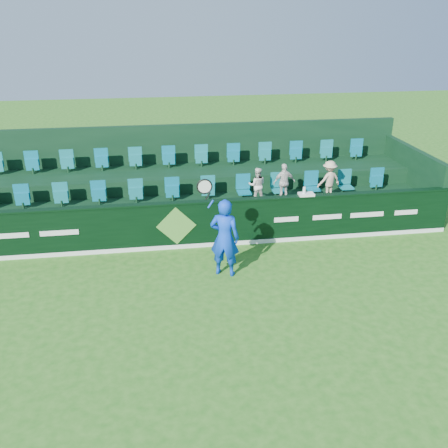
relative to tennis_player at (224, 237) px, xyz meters
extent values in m
plane|color=#226417|center=(-1.09, -2.30, -1.01)|extent=(60.00, 60.00, 0.00)
cube|color=black|center=(-1.09, 1.70, -0.36)|extent=(16.00, 0.20, 1.30)
cube|color=black|center=(-1.09, 1.70, 0.31)|extent=(16.00, 0.24, 0.05)
cube|color=white|center=(-1.09, 1.59, -0.95)|extent=(16.00, 0.02, 0.12)
cube|color=#519235|center=(-1.09, 1.59, -0.31)|extent=(1.10, 0.02, 1.10)
cube|color=white|center=(-5.39, 1.59, -0.31)|extent=(0.85, 0.01, 0.14)
cube|color=white|center=(-4.19, 1.59, -0.31)|extent=(1.00, 0.01, 0.14)
cube|color=white|center=(2.01, 1.59, -0.31)|extent=(0.70, 0.01, 0.14)
cube|color=white|center=(3.21, 1.59, -0.31)|extent=(0.85, 0.01, 0.14)
cube|color=white|center=(4.41, 1.59, -0.31)|extent=(1.00, 0.01, 0.14)
cube|color=white|center=(5.61, 1.59, -0.31)|extent=(0.70, 0.01, 0.14)
cube|color=black|center=(-1.09, 2.80, -0.61)|extent=(16.00, 2.00, 0.80)
cube|color=black|center=(-1.09, 4.70, -0.36)|extent=(16.00, 1.80, 1.30)
cube|color=black|center=(-1.09, 5.70, 0.29)|extent=(16.00, 0.20, 2.60)
cube|color=black|center=(6.81, 3.70, -0.01)|extent=(0.20, 4.00, 2.00)
cube|color=#0A6B82|center=(-1.09, 3.20, 0.09)|extent=(13.50, 0.50, 0.60)
cube|color=#0A6B82|center=(-1.09, 5.00, 0.59)|extent=(13.50, 0.50, 0.60)
imported|color=blue|center=(0.00, 0.00, -0.01)|extent=(0.86, 0.71, 2.00)
cylinder|color=#143FBF|center=(-0.34, -0.10, 0.93)|extent=(0.16, 0.04, 0.21)
cylinder|color=black|center=(-0.40, -0.10, 1.13)|extent=(0.14, 0.03, 0.19)
torus|color=black|center=(-0.48, -0.10, 1.37)|extent=(0.52, 0.04, 0.52)
cylinder|color=silver|center=(-0.48, -0.10, 1.37)|extent=(0.43, 0.01, 0.43)
imported|color=silver|center=(1.41, 2.82, 0.32)|extent=(0.58, 0.48, 1.06)
imported|color=silver|center=(2.23, 2.82, 0.36)|extent=(0.70, 0.35, 1.15)
imported|color=#C9B18E|center=(3.64, 2.82, 0.38)|extent=(0.85, 0.62, 1.18)
cube|color=white|center=(2.58, 1.70, 0.37)|extent=(0.43, 0.28, 0.06)
cylinder|color=white|center=(2.51, 1.70, 0.46)|extent=(0.08, 0.08, 0.25)
camera|label=1|loc=(-1.65, -10.96, 5.16)|focal=40.00mm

